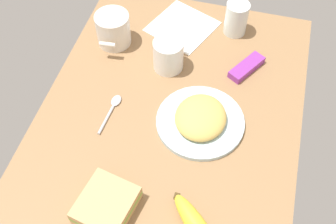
% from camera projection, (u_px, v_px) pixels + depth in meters
% --- Properties ---
extents(tabletop, '(0.90, 0.64, 0.02)m').
position_uv_depth(tabletop, '(168.00, 121.00, 1.03)').
color(tabletop, '#936D47').
rests_on(tabletop, ground).
extents(plate_of_food, '(0.22, 0.22, 0.05)m').
position_uv_depth(plate_of_food, '(200.00, 119.00, 1.01)').
color(plate_of_food, silver).
rests_on(plate_of_food, tabletop).
extents(coffee_mug_black, '(0.10, 0.08, 0.09)m').
position_uv_depth(coffee_mug_black, '(168.00, 54.00, 1.09)').
color(coffee_mug_black, white).
rests_on(coffee_mug_black, tabletop).
extents(coffee_mug_milky, '(0.12, 0.09, 0.09)m').
position_uv_depth(coffee_mug_milky, '(113.00, 29.00, 1.14)').
color(coffee_mug_milky, silver).
rests_on(coffee_mug_milky, tabletop).
extents(sandwich_main, '(0.14, 0.13, 0.04)m').
position_uv_depth(sandwich_main, '(106.00, 205.00, 0.87)').
color(sandwich_main, tan).
rests_on(sandwich_main, tabletop).
extents(glass_of_milk, '(0.06, 0.06, 0.10)m').
position_uv_depth(glass_of_milk, '(236.00, 20.00, 1.17)').
color(glass_of_milk, silver).
rests_on(glass_of_milk, tabletop).
extents(spoon, '(0.12, 0.03, 0.01)m').
position_uv_depth(spoon, '(112.00, 108.00, 1.04)').
color(spoon, silver).
rests_on(spoon, tabletop).
extents(snack_bar, '(0.11, 0.09, 0.02)m').
position_uv_depth(snack_bar, '(247.00, 67.00, 1.11)').
color(snack_bar, purple).
rests_on(snack_bar, tabletop).
extents(paper_napkin, '(0.22, 0.22, 0.00)m').
position_uv_depth(paper_napkin, '(182.00, 27.00, 1.22)').
color(paper_napkin, white).
rests_on(paper_napkin, tabletop).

